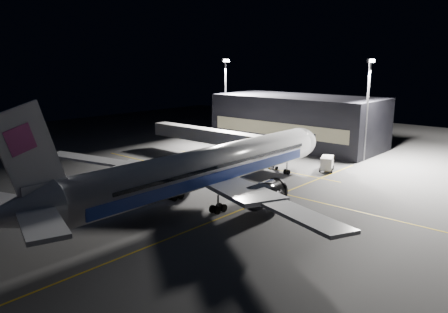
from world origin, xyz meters
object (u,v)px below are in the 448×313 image
jet_bridge (219,137)px  baggage_tug (133,176)px  airliner (205,168)px  floodlight_mast_south (368,101)px  floodlight_mast_north (226,92)px  safety_cone_a (152,194)px  service_truck (327,163)px  safety_cone_c (155,180)px  safety_cone_b (143,184)px

jet_bridge → baggage_tug: (-22.68, -0.27, -3.90)m
airliner → floodlight_mast_south: floodlight_mast_south is taller
jet_bridge → baggage_tug: jet_bridge is taller
floodlight_mast_north → jet_bridge: bearing=-142.3°
baggage_tug → safety_cone_a: bearing=-121.0°
floodlight_mast_south → service_truck: (-12.03, 1.94, -10.90)m
service_truck → safety_cone_c: size_ratio=10.22×
baggage_tug → safety_cone_a: size_ratio=3.35×
airliner → safety_cone_c: (2.19, 14.00, -4.88)m
floodlight_mast_north → floodlight_mast_south: size_ratio=1.00×
floodlight_mast_north → safety_cone_b: floodlight_mast_north is taller
jet_bridge → floodlight_mast_south: bearing=-53.2°
floodlight_mast_north → baggage_tug: floodlight_mast_north is taller
floodlight_mast_south → floodlight_mast_north: bearing=90.0°
safety_cone_c → floodlight_mast_north: bearing=24.8°
jet_bridge → safety_cone_b: (-23.43, -4.06, -4.30)m
jet_bridge → safety_cone_a: jet_bridge is taller
airliner → safety_cone_b: bearing=91.4°
baggage_tug → safety_cone_b: 3.88m
floodlight_mast_north → service_truck: bearing=-108.4°
service_truck → safety_cone_c: bearing=123.3°
service_truck → safety_cone_c: service_truck is taller
safety_cone_b → airliner: bearing=-88.6°
airliner → safety_cone_a: (-3.38, 8.03, -4.82)m
floodlight_mast_south → safety_cone_c: (-38.89, 20.01, -12.09)m
jet_bridge → floodlight_mast_south: (18.00, -24.07, 7.79)m
floodlight_mast_south → jet_bridge: bearing=126.8°
airliner → safety_cone_b: (-0.35, 14.00, -4.88)m
safety_cone_c → service_truck: bearing=-33.9°
floodlight_mast_north → service_truck: 39.55m
baggage_tug → safety_cone_b: baggage_tug is taller
jet_bridge → floodlight_mast_north: size_ratio=1.66×
jet_bridge → safety_cone_a: bearing=-159.2°
airliner → safety_cone_c: size_ratio=109.44×
floodlight_mast_north → safety_cone_b: bearing=-156.5°
airliner → floodlight_mast_north: bearing=37.9°
airliner → safety_cone_a: bearing=112.8°
baggage_tug → safety_cone_b: (-0.74, -3.79, -0.41)m
safety_cone_b → safety_cone_c: size_ratio=0.99×
airliner → safety_cone_c: airliner is taller
floodlight_mast_north → floodlight_mast_south: 38.00m
baggage_tug → safety_cone_a: (-3.77, -9.76, -0.34)m
floodlight_mast_north → safety_cone_b: (-41.43, -17.99, -12.09)m
airliner → service_truck: airliner is taller
jet_bridge → safety_cone_c: bearing=-169.0°
floodlight_mast_north → service_truck: (-12.03, -36.06, -10.90)m
service_truck → safety_cone_b: bearing=125.6°
floodlight_mast_north → baggage_tug: size_ratio=9.03×
floodlight_mast_south → safety_cone_b: 47.57m
safety_cone_a → floodlight_mast_south: bearing=-17.5°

